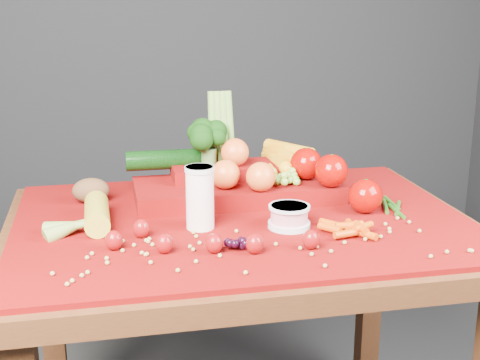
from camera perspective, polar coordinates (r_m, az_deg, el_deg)
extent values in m
cube|color=#38190C|center=(1.59, 0.15, -4.53)|extent=(1.10, 0.80, 0.05)
cube|color=#38190C|center=(2.02, -15.66, -12.12)|extent=(0.06, 0.06, 0.70)
cube|color=#38190C|center=(2.16, 10.97, -9.84)|extent=(0.06, 0.06, 0.70)
cube|color=#680307|center=(1.58, 0.15, -3.48)|extent=(1.05, 0.75, 0.01)
cylinder|color=white|center=(1.49, -3.44, -1.50)|extent=(0.06, 0.06, 0.14)
cylinder|color=silver|center=(1.48, -3.48, 0.95)|extent=(0.07, 0.07, 0.01)
cylinder|color=silver|center=(1.52, 4.20, -3.82)|extent=(0.10, 0.10, 0.01)
cylinder|color=pink|center=(1.51, 4.22, -2.88)|extent=(0.08, 0.08, 0.04)
cylinder|color=silver|center=(1.51, 4.23, -2.30)|extent=(0.09, 0.09, 0.01)
ellipsoid|color=maroon|center=(1.47, -8.43, -4.11)|extent=(0.04, 0.04, 0.04)
cone|color=#0B410D|center=(1.46, -8.46, -3.37)|extent=(0.03, 0.03, 0.01)
ellipsoid|color=maroon|center=(1.41, -10.71, -5.07)|extent=(0.04, 0.04, 0.04)
cone|color=#0B410D|center=(1.40, -10.75, -4.31)|extent=(0.03, 0.03, 0.01)
ellipsoid|color=maroon|center=(1.38, -6.48, -5.41)|extent=(0.04, 0.04, 0.04)
cone|color=#0B410D|center=(1.37, -6.51, -4.63)|extent=(0.03, 0.03, 0.01)
ellipsoid|color=maroon|center=(1.37, -2.21, -5.42)|extent=(0.04, 0.04, 0.04)
cone|color=#0B410D|center=(1.36, -2.22, -4.64)|extent=(0.03, 0.03, 0.01)
ellipsoid|color=maroon|center=(1.36, 1.26, -5.47)|extent=(0.04, 0.04, 0.04)
cone|color=#0B410D|center=(1.36, 1.27, -4.69)|extent=(0.03, 0.03, 0.01)
ellipsoid|color=maroon|center=(1.40, 6.08, -5.07)|extent=(0.04, 0.04, 0.04)
cone|color=#0B410D|center=(1.39, 6.11, -4.30)|extent=(0.03, 0.03, 0.01)
cylinder|color=gold|center=(1.56, -12.11, -2.82)|extent=(0.06, 0.18, 0.06)
ellipsoid|color=#523720|center=(1.72, -12.62, -0.87)|extent=(0.09, 0.07, 0.06)
cube|color=#680307|center=(1.71, -0.24, -0.90)|extent=(0.52, 0.22, 0.04)
cube|color=#680307|center=(1.75, -1.22, 0.78)|extent=(0.28, 0.12, 0.03)
sphere|color=#940601|center=(1.67, 7.80, 0.79)|extent=(0.08, 0.08, 0.08)
sphere|color=#940601|center=(1.63, 10.65, -1.35)|extent=(0.08, 0.08, 0.08)
sphere|color=#940601|center=(1.73, 5.67, 1.40)|extent=(0.08, 0.08, 0.08)
sphere|color=#D84716|center=(1.64, -1.26, 0.49)|extent=(0.07, 0.07, 0.07)
sphere|color=#D84716|center=(1.62, 1.78, 0.27)|extent=(0.07, 0.07, 0.07)
sphere|color=#D84716|center=(1.72, -0.45, 2.38)|extent=(0.07, 0.07, 0.07)
cylinder|color=gold|center=(1.79, 2.47, 1.14)|extent=(0.06, 0.18, 0.04)
cylinder|color=gold|center=(1.79, 3.09, 1.64)|extent=(0.04, 0.18, 0.04)
cylinder|color=gold|center=(1.79, 3.72, 2.13)|extent=(0.08, 0.18, 0.04)
cylinder|color=gold|center=(1.79, 4.19, 2.62)|extent=(0.11, 0.17, 0.04)
cylinder|color=#3F662D|center=(1.73, -2.66, 1.98)|extent=(0.04, 0.04, 0.04)
cylinder|color=olive|center=(1.76, -2.38, 3.98)|extent=(0.03, 0.06, 0.22)
cylinder|color=olive|center=(1.76, -1.87, 4.00)|extent=(0.02, 0.06, 0.22)
cylinder|color=olive|center=(1.76, -1.36, 4.03)|extent=(0.02, 0.06, 0.22)
cylinder|color=olive|center=(1.77, -0.84, 4.05)|extent=(0.03, 0.06, 0.22)
cylinder|color=black|center=(1.76, -5.95, 1.76)|extent=(0.23, 0.05, 0.05)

